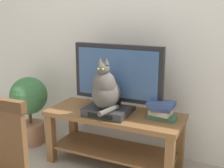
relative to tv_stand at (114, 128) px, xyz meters
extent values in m
cube|color=silver|center=(0.03, 0.43, 1.04)|extent=(7.00, 0.12, 2.80)
cube|color=brown|center=(0.00, 0.00, 0.13)|extent=(1.24, 0.50, 0.04)
cube|color=brown|center=(-0.57, -0.20, -0.13)|extent=(0.07, 0.07, 0.47)
cube|color=brown|center=(0.57, -0.20, -0.13)|extent=(0.07, 0.07, 0.47)
cube|color=brown|center=(-0.57, 0.20, -0.13)|extent=(0.07, 0.07, 0.47)
cube|color=brown|center=(0.57, 0.20, -0.13)|extent=(0.07, 0.07, 0.47)
cube|color=brown|center=(0.00, 0.00, -0.21)|extent=(1.14, 0.42, 0.02)
cube|color=black|center=(0.00, 0.07, 0.17)|extent=(0.29, 0.20, 0.03)
cube|color=black|center=(0.00, 0.07, 0.22)|extent=(0.06, 0.04, 0.07)
cube|color=black|center=(0.00, 0.07, 0.51)|extent=(0.84, 0.05, 0.51)
cube|color=#385684|center=(0.00, 0.04, 0.51)|extent=(0.77, 0.01, 0.44)
sphere|color=#2672F2|center=(0.40, 0.04, 0.27)|extent=(0.01, 0.01, 0.01)
cube|color=#2D2D30|center=(-0.04, -0.09, 0.19)|extent=(0.38, 0.25, 0.07)
cube|color=black|center=(-0.04, -0.22, 0.19)|extent=(0.23, 0.01, 0.03)
ellipsoid|color=#514C47|center=(-0.04, -0.09, 0.36)|extent=(0.24, 0.30, 0.27)
ellipsoid|color=#514C47|center=(-0.04, -0.13, 0.44)|extent=(0.20, 0.19, 0.24)
sphere|color=#514C47|center=(-0.04, -0.14, 0.58)|extent=(0.11, 0.11, 0.11)
cone|color=#514C47|center=(-0.06, -0.14, 0.65)|extent=(0.05, 0.05, 0.06)
cone|color=#514C47|center=(-0.01, -0.14, 0.65)|extent=(0.05, 0.05, 0.06)
sphere|color=#B2C64C|center=(-0.06, -0.19, 0.59)|extent=(0.02, 0.02, 0.02)
sphere|color=#B2C64C|center=(-0.01, -0.19, 0.59)|extent=(0.02, 0.02, 0.02)
cylinder|color=#514C47|center=(0.03, -0.20, 0.25)|extent=(0.10, 0.24, 0.04)
cube|color=#38664C|center=(0.44, 0.03, 0.17)|extent=(0.24, 0.13, 0.04)
cube|color=beige|center=(0.42, 0.02, 0.21)|extent=(0.19, 0.15, 0.04)
cube|color=#33477A|center=(0.42, 0.02, 0.25)|extent=(0.19, 0.16, 0.03)
cube|color=#33477A|center=(0.42, 0.03, 0.29)|extent=(0.22, 0.16, 0.04)
cylinder|color=#9E6B4C|center=(-1.01, 0.04, -0.25)|extent=(0.28, 0.28, 0.23)
cylinder|color=#332319|center=(-1.01, 0.04, -0.14)|extent=(0.26, 0.26, 0.02)
cylinder|color=#4C3823|center=(-1.01, 0.04, -0.06)|extent=(0.04, 0.04, 0.15)
sphere|color=#386B3D|center=(-1.01, 0.04, 0.18)|extent=(0.40, 0.40, 0.40)
camera|label=1|loc=(1.04, -2.29, 1.08)|focal=47.09mm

